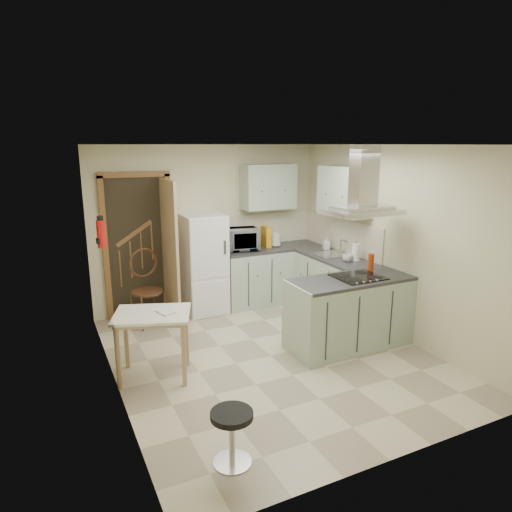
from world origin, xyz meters
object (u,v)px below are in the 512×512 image
drop_leaf_table (154,345)px  stool (232,437)px  peninsula (350,313)px  bentwood_chair (147,292)px  extractor_hood (362,212)px  fridge (204,264)px  microwave (238,239)px

drop_leaf_table → stool: size_ratio=1.72×
peninsula → bentwood_chair: 2.80m
peninsula → extractor_hood: 1.27m
bentwood_chair → stool: bearing=-104.1°
fridge → bentwood_chair: bearing=-170.0°
stool → extractor_hood: bearing=31.1°
fridge → bentwood_chair: 0.95m
extractor_hood → stool: extractor_hood is taller
extractor_hood → microwave: extractor_hood is taller
bentwood_chair → stool: (-0.06, -3.20, -0.26)m
drop_leaf_table → bentwood_chair: (0.28, 1.53, 0.12)m
stool → peninsula: bearing=32.2°
fridge → bentwood_chair: fridge is taller
peninsula → drop_leaf_table: peninsula is taller
peninsula → stool: bearing=-147.8°
drop_leaf_table → bentwood_chair: bentwood_chair is taller
peninsula → extractor_hood: size_ratio=1.72×
peninsula → stool: peninsula is taller
drop_leaf_table → stool: 1.69m
fridge → peninsula: (1.22, -1.98, -0.30)m
microwave → peninsula: bearing=-62.3°
bentwood_chair → microwave: microwave is taller
stool → microwave: microwave is taller
stool → drop_leaf_table: bearing=97.4°
fridge → extractor_hood: extractor_hood is taller
fridge → stool: fridge is taller
peninsula → bentwood_chair: bearing=139.4°
drop_leaf_table → fridge: bearing=75.4°
stool → fridge: bearing=74.0°
extractor_hood → drop_leaf_table: bearing=173.3°
fridge → stool: (-0.96, -3.36, -0.52)m
peninsula → bentwood_chair: (-2.13, 1.82, 0.04)m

